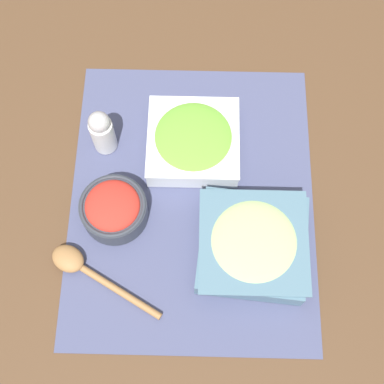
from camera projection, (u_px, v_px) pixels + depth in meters
ground_plane at (192, 199)px, 0.98m from camera, size 3.00×3.00×0.00m
placemat at (192, 198)px, 0.98m from camera, size 0.56×0.44×0.00m
lettuce_bowl at (193, 141)px, 0.99m from camera, size 0.17×0.17×0.06m
cucumber_bowl at (253, 244)px, 0.92m from camera, size 0.20×0.20×0.06m
tomato_bowl at (114, 208)px, 0.94m from camera, size 0.12×0.12×0.06m
wooden_spoon at (81, 267)px, 0.92m from camera, size 0.13×0.20×0.03m
pepper_shaker at (102, 131)px, 0.97m from camera, size 0.04×0.04×0.11m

